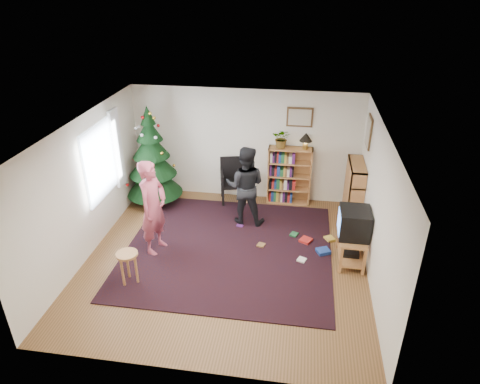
# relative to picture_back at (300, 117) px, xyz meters

# --- Properties ---
(floor) EXTENTS (5.00, 5.00, 0.00)m
(floor) POSITION_rel_picture_back_xyz_m (-1.15, -2.48, -1.95)
(floor) COLOR brown
(floor) RESTS_ON ground
(ceiling) EXTENTS (5.00, 5.00, 0.00)m
(ceiling) POSITION_rel_picture_back_xyz_m (-1.15, -2.48, 0.55)
(ceiling) COLOR white
(ceiling) RESTS_ON wall_back
(wall_back) EXTENTS (5.00, 0.02, 2.50)m
(wall_back) POSITION_rel_picture_back_xyz_m (-1.15, 0.02, -0.70)
(wall_back) COLOR silver
(wall_back) RESTS_ON floor
(wall_front) EXTENTS (5.00, 0.02, 2.50)m
(wall_front) POSITION_rel_picture_back_xyz_m (-1.15, -4.97, -0.70)
(wall_front) COLOR silver
(wall_front) RESTS_ON floor
(wall_left) EXTENTS (0.02, 5.00, 2.50)m
(wall_left) POSITION_rel_picture_back_xyz_m (-3.65, -2.48, -0.70)
(wall_left) COLOR silver
(wall_left) RESTS_ON floor
(wall_right) EXTENTS (0.02, 5.00, 2.50)m
(wall_right) POSITION_rel_picture_back_xyz_m (1.35, -2.48, -0.70)
(wall_right) COLOR silver
(wall_right) RESTS_ON floor
(rug) EXTENTS (3.80, 3.60, 0.02)m
(rug) POSITION_rel_picture_back_xyz_m (-1.15, -2.17, -1.94)
(rug) COLOR black
(rug) RESTS_ON floor
(window_pane) EXTENTS (0.04, 1.20, 1.40)m
(window_pane) POSITION_rel_picture_back_xyz_m (-3.62, -1.88, -0.45)
(window_pane) COLOR silver
(window_pane) RESTS_ON wall_left
(curtain) EXTENTS (0.06, 0.35, 1.60)m
(curtain) POSITION_rel_picture_back_xyz_m (-3.58, -1.18, -0.45)
(curtain) COLOR silver
(curtain) RESTS_ON wall_left
(picture_back) EXTENTS (0.55, 0.03, 0.42)m
(picture_back) POSITION_rel_picture_back_xyz_m (0.00, 0.00, 0.00)
(picture_back) COLOR #4C3319
(picture_back) RESTS_ON wall_back
(picture_right) EXTENTS (0.03, 0.50, 0.60)m
(picture_right) POSITION_rel_picture_back_xyz_m (1.33, -0.73, 0.00)
(picture_right) COLOR #4C3319
(picture_right) RESTS_ON wall_right
(christmas_tree) EXTENTS (1.23, 1.23, 2.23)m
(christmas_tree) POSITION_rel_picture_back_xyz_m (-3.10, -0.58, -1.02)
(christmas_tree) COLOR #3F2816
(christmas_tree) RESTS_ON rug
(bookshelf_back) EXTENTS (0.95, 0.30, 1.30)m
(bookshelf_back) POSITION_rel_picture_back_xyz_m (-0.14, -0.14, -1.29)
(bookshelf_back) COLOR #B1733F
(bookshelf_back) RESTS_ON floor
(bookshelf_right) EXTENTS (0.30, 0.95, 1.30)m
(bookshelf_right) POSITION_rel_picture_back_xyz_m (1.19, -0.76, -1.29)
(bookshelf_right) COLOR #B1733F
(bookshelf_right) RESTS_ON floor
(tv_stand) EXTENTS (0.45, 0.81, 0.55)m
(tv_stand) POSITION_rel_picture_back_xyz_m (1.07, -2.20, -1.63)
(tv_stand) COLOR #B1733F
(tv_stand) RESTS_ON floor
(crt_tv) EXTENTS (0.53, 0.57, 0.50)m
(crt_tv) POSITION_rel_picture_back_xyz_m (1.07, -2.20, -1.15)
(crt_tv) COLOR black
(crt_tv) RESTS_ON tv_stand
(armchair) EXTENTS (0.65, 0.66, 0.98)m
(armchair) POSITION_rel_picture_back_xyz_m (-1.38, -0.17, -1.42)
(armchair) COLOR black
(armchair) RESTS_ON rug
(stool) EXTENTS (0.35, 0.35, 0.59)m
(stool) POSITION_rel_picture_back_xyz_m (-2.62, -3.37, -1.49)
(stool) COLOR #B1733F
(stool) RESTS_ON floor
(person_standing) EXTENTS (0.58, 0.74, 1.80)m
(person_standing) POSITION_rel_picture_back_xyz_m (-2.48, -2.38, -1.05)
(person_standing) COLOR #AA4456
(person_standing) RESTS_ON rug
(person_by_chair) EXTENTS (0.82, 0.64, 1.66)m
(person_by_chair) POSITION_rel_picture_back_xyz_m (-0.98, -1.14, -1.12)
(person_by_chair) COLOR black
(person_by_chair) RESTS_ON rug
(potted_plant) EXTENTS (0.43, 0.39, 0.42)m
(potted_plant) POSITION_rel_picture_back_xyz_m (-0.34, -0.14, -0.44)
(potted_plant) COLOR gray
(potted_plant) RESTS_ON bookshelf_back
(table_lamp) EXTENTS (0.27, 0.27, 0.36)m
(table_lamp) POSITION_rel_picture_back_xyz_m (0.16, -0.14, -0.41)
(table_lamp) COLOR #A57F33
(table_lamp) RESTS_ON bookshelf_back
(floor_clutter) EXTENTS (2.00, 1.20, 0.08)m
(floor_clutter) POSITION_rel_picture_back_xyz_m (0.04, -1.80, -1.91)
(floor_clutter) COLOR #A51E19
(floor_clutter) RESTS_ON rug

